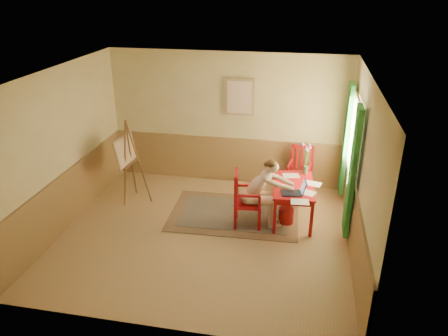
% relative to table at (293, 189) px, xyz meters
% --- Properties ---
extents(room, '(5.04, 4.54, 2.84)m').
position_rel_table_xyz_m(room, '(-1.48, -0.80, 0.77)').
color(room, tan).
rests_on(room, ground).
extents(wainscot, '(5.00, 4.50, 1.00)m').
position_rel_table_xyz_m(wainscot, '(-1.48, -0.01, -0.13)').
color(wainscot, '#A88353').
rests_on(wainscot, room).
extents(window, '(0.12, 2.01, 2.20)m').
position_rel_table_xyz_m(window, '(0.94, 0.30, 0.71)').
color(window, white).
rests_on(window, room).
extents(wall_portrait, '(0.60, 0.05, 0.76)m').
position_rel_table_xyz_m(wall_portrait, '(-1.23, 1.40, 1.27)').
color(wall_portrait, tan).
rests_on(wall_portrait, room).
extents(rug, '(2.46, 1.68, 0.02)m').
position_rel_table_xyz_m(rug, '(-1.07, -0.03, -0.62)').
color(rug, '#8C7251').
rests_on(rug, room).
extents(table, '(0.80, 1.25, 0.72)m').
position_rel_table_xyz_m(table, '(0.00, 0.00, 0.00)').
color(table, red).
rests_on(table, room).
extents(chair_left, '(0.53, 0.51, 1.03)m').
position_rel_table_xyz_m(chair_left, '(-0.83, -0.35, -0.11)').
color(chair_left, red).
rests_on(chair_left, room).
extents(chair_back, '(0.53, 0.54, 1.04)m').
position_rel_table_xyz_m(chair_back, '(0.09, 1.01, -0.11)').
color(chair_back, red).
rests_on(chair_back, room).
extents(figure, '(0.98, 0.47, 1.30)m').
position_rel_table_xyz_m(figure, '(-0.54, -0.33, 0.08)').
color(figure, beige).
rests_on(figure, room).
extents(laptop, '(0.45, 0.31, 0.25)m').
position_rel_table_xyz_m(laptop, '(0.04, -0.36, 0.14)').
color(laptop, '#1E2338').
rests_on(laptop, table).
extents(papers, '(0.74, 1.26, 0.00)m').
position_rel_table_xyz_m(papers, '(0.16, -0.12, 0.09)').
color(papers, white).
rests_on(papers, table).
extents(vase, '(0.21, 0.30, 0.59)m').
position_rel_table_xyz_m(vase, '(0.19, 0.52, 0.36)').
color(vase, '#3F724C').
rests_on(vase, table).
extents(wastebasket, '(0.27, 0.27, 0.29)m').
position_rel_table_xyz_m(wastebasket, '(-0.09, -0.15, -0.48)').
color(wastebasket, red).
rests_on(wastebasket, room).
extents(easel, '(0.57, 0.75, 1.68)m').
position_rel_table_xyz_m(easel, '(-3.23, 0.18, 0.36)').
color(easel, brown).
rests_on(easel, room).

